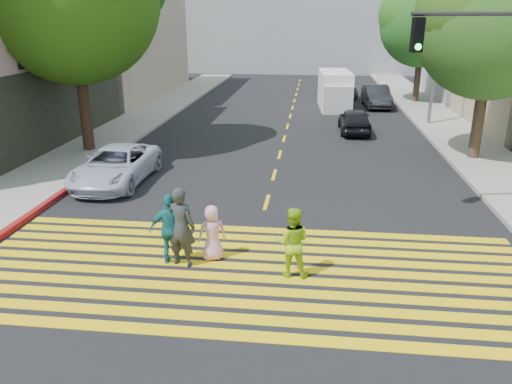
% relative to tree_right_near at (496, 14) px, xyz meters
% --- Properties ---
extents(ground, '(120.00, 120.00, 0.00)m').
position_rel_tree_right_near_xyz_m(ground, '(-8.17, -12.05, -5.77)').
color(ground, black).
extents(sidewalk_left, '(3.00, 40.00, 0.15)m').
position_rel_tree_right_near_xyz_m(sidewalk_left, '(-16.67, 9.95, -5.69)').
color(sidewalk_left, gray).
rests_on(sidewalk_left, ground).
extents(sidewalk_right, '(3.00, 60.00, 0.15)m').
position_rel_tree_right_near_xyz_m(sidewalk_right, '(0.33, 2.95, -5.69)').
color(sidewalk_right, gray).
rests_on(sidewalk_right, ground).
extents(curb_red, '(0.20, 8.00, 0.16)m').
position_rel_tree_right_near_xyz_m(curb_red, '(-15.07, -6.05, -5.69)').
color(curb_red, maroon).
rests_on(curb_red, ground).
extents(crosswalk, '(13.40, 5.30, 0.01)m').
position_rel_tree_right_near_xyz_m(crosswalk, '(-8.17, -10.78, -5.76)').
color(crosswalk, yellow).
rests_on(crosswalk, ground).
extents(lane_line, '(0.12, 34.40, 0.01)m').
position_rel_tree_right_near_xyz_m(lane_line, '(-8.17, 10.45, -5.76)').
color(lane_line, yellow).
rests_on(lane_line, ground).
extents(building_left_tan, '(12.00, 16.00, 10.00)m').
position_rel_tree_right_near_xyz_m(building_left_tan, '(-24.17, 15.95, -0.77)').
color(building_left_tan, tan).
rests_on(building_left_tan, ground).
extents(building_right_grey, '(10.00, 10.00, 10.00)m').
position_rel_tree_right_near_xyz_m(building_right_grey, '(6.83, 17.95, -0.77)').
color(building_right_grey, gray).
rests_on(building_right_grey, ground).
extents(backdrop_block, '(30.00, 8.00, 12.00)m').
position_rel_tree_right_near_xyz_m(backdrop_block, '(-8.17, 35.95, 0.23)').
color(backdrop_block, gray).
rests_on(backdrop_block, ground).
extents(tree_right_near, '(7.08, 6.84, 8.52)m').
position_rel_tree_right_near_xyz_m(tree_right_near, '(0.00, 0.00, 0.00)').
color(tree_right_near, '#46341D').
rests_on(tree_right_near, ground).
extents(tree_right_far, '(6.26, 5.69, 8.25)m').
position_rel_tree_right_near_xyz_m(tree_right_far, '(0.30, 14.80, -0.20)').
color(tree_right_far, black).
rests_on(tree_right_far, ground).
extents(pedestrian_man, '(0.79, 0.59, 1.98)m').
position_rel_tree_right_near_xyz_m(pedestrian_man, '(-9.78, -10.57, -4.78)').
color(pedestrian_man, '#2C2D30').
rests_on(pedestrian_man, ground).
extents(pedestrian_woman, '(0.84, 0.66, 1.67)m').
position_rel_tree_right_near_xyz_m(pedestrian_woman, '(-7.14, -10.79, -4.93)').
color(pedestrian_woman, '#94C518').
rests_on(pedestrian_woman, ground).
extents(pedestrian_child, '(0.79, 0.65, 1.40)m').
position_rel_tree_right_near_xyz_m(pedestrian_child, '(-9.11, -10.19, -5.07)').
color(pedestrian_child, '#EDA0B8').
rests_on(pedestrian_child, ground).
extents(pedestrian_extra, '(1.10, 0.66, 1.76)m').
position_rel_tree_right_near_xyz_m(pedestrian_extra, '(-10.05, -10.48, -4.89)').
color(pedestrian_extra, '#1B707A').
rests_on(pedestrian_extra, ground).
extents(white_sedan, '(2.19, 4.66, 1.29)m').
position_rel_tree_right_near_xyz_m(white_sedan, '(-13.74, -4.66, -5.12)').
color(white_sedan, silver).
rests_on(white_sedan, ground).
extents(dark_car_near, '(1.59, 3.80, 1.28)m').
position_rel_tree_right_near_xyz_m(dark_car_near, '(-4.65, 4.77, -5.12)').
color(dark_car_near, black).
rests_on(dark_car_near, ground).
extents(silver_car, '(2.11, 4.74, 1.35)m').
position_rel_tree_right_near_xyz_m(silver_car, '(-4.65, 17.43, -5.09)').
color(silver_car, gray).
rests_on(silver_car, ground).
extents(dark_car_parked, '(1.73, 4.39, 1.42)m').
position_rel_tree_right_near_xyz_m(dark_car_parked, '(-2.67, 12.86, -5.05)').
color(dark_car_parked, black).
rests_on(dark_car_parked, ground).
extents(white_van, '(2.17, 5.09, 2.35)m').
position_rel_tree_right_near_xyz_m(white_van, '(-5.44, 12.00, -4.65)').
color(white_van, white).
rests_on(white_van, ground).
extents(street_lamp, '(2.25, 0.27, 9.97)m').
position_rel_tree_right_near_xyz_m(street_lamp, '(-0.65, 7.04, -0.05)').
color(street_lamp, gray).
rests_on(street_lamp, ground).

